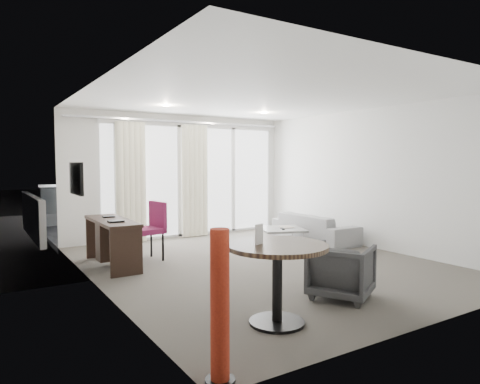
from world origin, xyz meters
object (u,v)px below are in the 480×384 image
tub_armchair (341,271)px  rattan_chair_b (234,205)px  desk (112,243)px  red_lamp (220,306)px  round_table (277,284)px  rattan_chair_a (202,209)px  sofa (314,227)px  desk_chair (146,231)px  coffee_table (282,237)px

tub_armchair → rattan_chair_b: rattan_chair_b is taller
desk → rattan_chair_b: size_ratio=1.67×
red_lamp → tub_armchair: red_lamp is taller
rattan_chair_b → round_table: bearing=-93.9°
desk → rattan_chair_a: bearing=44.8°
tub_armchair → sofa: (2.21, 2.91, -0.04)m
sofa → rattan_chair_a: size_ratio=2.39×
desk_chair → red_lamp: red_lamp is taller
round_table → red_lamp: 1.25m
sofa → rattan_chair_a: (-0.89, 3.25, 0.12)m
desk_chair → round_table: bearing=-95.6°
desk → sofa: size_ratio=0.80×
desk_chair → coffee_table: bearing=-14.0°
desk_chair → round_table: 3.34m
desk → rattan_chair_b: rattan_chair_b is taller
red_lamp → desk: bearing=85.4°
desk → round_table: round_table is taller
sofa → round_table: bearing=133.4°
red_lamp → rattan_chair_a: bearing=63.8°
round_table → rattan_chair_b: rattan_chair_b is taller
desk_chair → round_table: (0.14, -3.34, -0.08)m
tub_armchair → rattan_chair_b: bearing=-49.0°
desk_chair → rattan_chair_a: 4.03m
red_lamp → tub_armchair: bearing=23.2°
desk_chair → coffee_table: size_ratio=1.23×
desk_chair → tub_armchair: 3.34m
tub_armchair → round_table: bearing=73.6°
sofa → rattan_chair_b: 3.15m
desk_chair → rattan_chair_b: 4.58m
red_lamp → rattan_chair_a: size_ratio=1.42×
desk_chair → desk: bearing=178.9°
tub_armchair → desk: bearing=2.6°
desk → coffee_table: 3.16m
coffee_table → rattan_chair_a: (0.02, 3.35, 0.22)m
desk → desk_chair: (0.57, 0.07, 0.12)m
desk → sofa: 4.06m
rattan_chair_a → rattan_chair_b: 0.90m
round_table → coffee_table: size_ratio=1.28×
desk → tub_armchair: 3.54m
red_lamp → rattan_chair_b: (4.38, 6.98, -0.11)m
red_lamp → round_table: bearing=33.2°
round_table → sofa: round_table is taller
red_lamp → rattan_chair_b: red_lamp is taller
coffee_table → rattan_chair_a: size_ratio=0.98×
desk → sofa: desk is taller
tub_armchair → desk_chair: bearing=-6.4°
coffee_table → rattan_chair_a: rattan_chair_a is taller
red_lamp → rattan_chair_a: red_lamp is taller
rattan_chair_a → rattan_chair_b: rattan_chair_b is taller
desk → tub_armchair: (1.86, -3.01, -0.04)m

